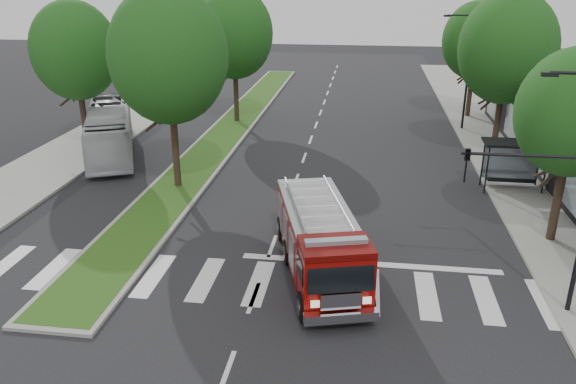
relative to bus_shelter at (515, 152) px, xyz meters
name	(u,v)px	position (x,y,z in m)	size (l,w,h in m)	color
ground	(272,246)	(-11.20, -8.15, -2.04)	(140.00, 140.00, 0.00)	black
sidewalk_right	(526,177)	(1.30, 1.85, -1.96)	(5.00, 80.00, 0.15)	gray
sidewalk_left	(65,157)	(-25.70, 1.85, -1.96)	(5.00, 80.00, 0.15)	gray
median	(231,128)	(-17.20, 9.85, -1.96)	(3.00, 50.00, 0.15)	gray
bus_shelter	(515,152)	(0.00, 0.00, 0.00)	(3.20, 1.60, 2.61)	black
tree_right_near	(574,113)	(0.30, -6.15, 3.47)	(4.40, 4.40, 8.05)	black
tree_right_mid	(507,48)	(0.30, 5.85, 4.45)	(5.60, 5.60, 9.72)	black
tree_right_far	(476,41)	(0.30, 15.85, 3.80)	(5.00, 5.00, 8.73)	black
tree_median_near	(168,56)	(-17.20, -2.15, 4.77)	(5.80, 5.80, 10.16)	black
tree_median_far	(234,34)	(-17.20, 11.85, 4.45)	(5.60, 5.60, 9.72)	black
tree_left_mid	(75,51)	(-25.20, 3.85, 4.12)	(5.20, 5.20, 9.16)	black
streetlight_right_near	(563,180)	(-1.59, -11.65, 2.63)	(4.08, 0.22, 8.00)	black
streetlight_right_far	(466,67)	(-0.85, 11.85, 2.44)	(2.11, 0.20, 8.00)	black
fire_engine	(319,241)	(-9.11, -10.03, -0.73)	(4.32, 8.21, 2.73)	#580604
city_bus	(110,130)	(-23.20, 3.11, -0.56)	(2.49, 10.62, 2.96)	silver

